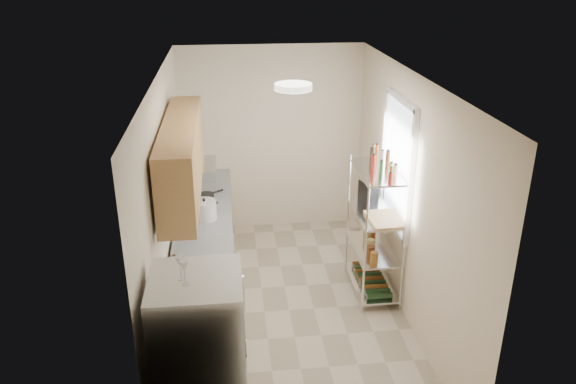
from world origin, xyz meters
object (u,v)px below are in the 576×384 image
(refrigerator, at_px, (201,370))
(espresso_machine, at_px, (368,190))
(cutting_board, at_px, (386,219))
(frying_pan_large, at_px, (194,207))
(rice_cooker, at_px, (204,210))

(refrigerator, distance_m, espresso_machine, 3.11)
(refrigerator, bearing_deg, cutting_board, 44.75)
(cutting_board, bearing_deg, espresso_machine, 96.04)
(frying_pan_large, bearing_deg, cutting_board, -41.64)
(frying_pan_large, xyz_separation_m, cutting_board, (2.08, -0.79, 0.10))
(refrigerator, distance_m, cutting_board, 2.72)
(refrigerator, bearing_deg, rice_cooker, 90.61)
(espresso_machine, bearing_deg, refrigerator, -144.45)
(frying_pan_large, xyz_separation_m, espresso_machine, (2.02, -0.24, 0.22))
(rice_cooker, distance_m, frying_pan_large, 0.32)
(refrigerator, xyz_separation_m, espresso_machine, (1.87, 2.46, 0.35))
(refrigerator, relative_size, cutting_board, 3.33)
(frying_pan_large, bearing_deg, espresso_machine, -27.52)
(cutting_board, bearing_deg, rice_cooker, 165.38)
(rice_cooker, bearing_deg, espresso_machine, 1.37)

